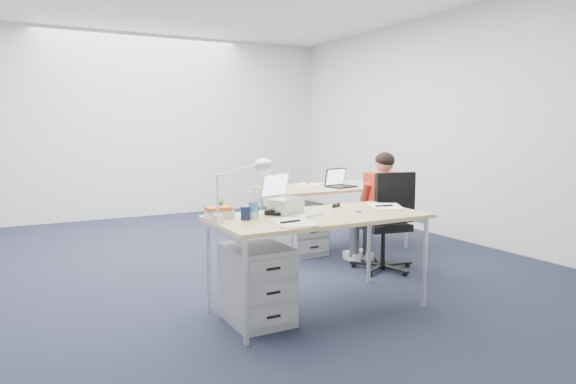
{
  "coord_description": "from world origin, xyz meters",
  "views": [
    {
      "loc": [
        -1.83,
        -4.56,
        1.38
      ],
      "look_at": [
        0.17,
        -0.86,
        0.85
      ],
      "focal_mm": 32.0,
      "sensor_mm": 36.0,
      "label": 1
    }
  ],
  "objects": [
    {
      "name": "desk_near",
      "position": [
        0.17,
        -1.34,
        0.68
      ],
      "size": [
        1.6,
        0.8,
        0.73
      ],
      "color": "tan",
      "rests_on": "ground"
    },
    {
      "name": "seated_person",
      "position": [
        1.31,
        -0.57,
        0.57
      ],
      "size": [
        0.36,
        0.62,
        1.14
      ],
      "rotation": [
        0.0,
        0.0,
        -0.03
      ],
      "color": "red",
      "rests_on": "ground"
    },
    {
      "name": "water_bottle",
      "position": [
        -0.33,
        -1.25,
        0.84
      ],
      "size": [
        0.07,
        0.07,
        0.23
      ],
      "primitive_type": "cylinder",
      "rotation": [
        0.0,
        0.0,
        0.01
      ],
      "color": "silver",
      "rests_on": "desk_near"
    },
    {
      "name": "sunglasses",
      "position": [
        0.49,
        -1.1,
        0.74
      ],
      "size": [
        0.12,
        0.08,
        0.02
      ],
      "primitive_type": null,
      "rotation": [
        0.0,
        0.0,
        0.36
      ],
      "color": "black",
      "rests_on": "desk_near"
    },
    {
      "name": "silver_laptop",
      "position": [
        -0.01,
        -1.17,
        0.88
      ],
      "size": [
        0.34,
        0.3,
        0.3
      ],
      "primitive_type": null,
      "rotation": [
        0.0,
        0.0,
        0.33
      ],
      "color": "silver",
      "rests_on": "desk_near"
    },
    {
      "name": "drawer_pedestal_near",
      "position": [
        -0.34,
        -1.35,
        0.28
      ],
      "size": [
        0.4,
        0.5,
        0.55
      ],
      "primitive_type": "cube",
      "color": "#929397",
      "rests_on": "ground"
    },
    {
      "name": "wireless_keyboard",
      "position": [
        0.08,
        -1.33,
        0.74
      ],
      "size": [
        0.27,
        0.19,
        0.01
      ],
      "primitive_type": "cube",
      "rotation": [
        0.0,
        0.0,
        0.37
      ],
      "color": "white",
      "rests_on": "desk_near"
    },
    {
      "name": "computer_mouse",
      "position": [
        0.51,
        -1.37,
        0.74
      ],
      "size": [
        0.06,
        0.09,
        0.03
      ],
      "primitive_type": "ellipsoid",
      "rotation": [
        0.0,
        0.0,
        0.06
      ],
      "color": "white",
      "rests_on": "desk_near"
    },
    {
      "name": "drawer_pedestal_far",
      "position": [
        0.95,
        0.25,
        0.28
      ],
      "size": [
        0.4,
        0.5,
        0.55
      ],
      "primitive_type": "cube",
      "color": "#929397",
      "rests_on": "ground"
    },
    {
      "name": "headphones",
      "position": [
        -0.07,
        -1.16,
        0.75
      ],
      "size": [
        0.25,
        0.2,
        0.04
      ],
      "primitive_type": null,
      "rotation": [
        0.0,
        0.0,
        0.02
      ],
      "color": "black",
      "rests_on": "desk_near"
    },
    {
      "name": "bear_figurine",
      "position": [
        -0.49,
        -1.04,
        0.8
      ],
      "size": [
        0.08,
        0.06,
        0.13
      ],
      "primitive_type": null,
      "rotation": [
        0.0,
        0.0,
        0.18
      ],
      "color": "#277E21",
      "rests_on": "desk_near"
    },
    {
      "name": "floor",
      "position": [
        0.0,
        0.0,
        0.0
      ],
      "size": [
        7.0,
        7.0,
        0.0
      ],
      "primitive_type": "plane",
      "color": "black",
      "rests_on": "ground"
    },
    {
      "name": "room",
      "position": [
        0.0,
        0.0,
        1.71
      ],
      "size": [
        6.02,
        7.02,
        2.8
      ],
      "color": "silver",
      "rests_on": "ground"
    },
    {
      "name": "book_stack",
      "position": [
        -0.54,
        -1.12,
        0.77
      ],
      "size": [
        0.23,
        0.2,
        0.08
      ],
      "primitive_type": "cube",
      "rotation": [
        0.0,
        0.0,
        0.42
      ],
      "color": "silver",
      "rests_on": "desk_near"
    },
    {
      "name": "desk_far",
      "position": [
        1.35,
        0.21,
        0.68
      ],
      "size": [
        1.6,
        0.8,
        0.73
      ],
      "color": "tan",
      "rests_on": "ground"
    },
    {
      "name": "dark_laptop",
      "position": [
        1.34,
        0.06,
        0.84
      ],
      "size": [
        0.35,
        0.34,
        0.22
      ],
      "primitive_type": null,
      "rotation": [
        0.0,
        0.0,
        0.21
      ],
      "color": "black",
      "rests_on": "desk_far"
    },
    {
      "name": "papers_left",
      "position": [
        -0.17,
        -1.56,
        0.74
      ],
      "size": [
        0.3,
        0.38,
        0.01
      ],
      "primitive_type": "cube",
      "rotation": [
        0.0,
        0.0,
        -0.21
      ],
      "color": "#EEED8A",
      "rests_on": "desk_near"
    },
    {
      "name": "far_papers",
      "position": [
        1.15,
        0.45,
        0.73
      ],
      "size": [
        0.31,
        0.35,
        0.01
      ],
      "primitive_type": "cube",
      "rotation": [
        0.0,
        0.0,
        0.5
      ],
      "color": "white",
      "rests_on": "desk_far"
    },
    {
      "name": "office_chair",
      "position": [
        1.3,
        -0.74,
        0.27
      ],
      "size": [
        0.71,
        0.71,
        0.97
      ],
      "rotation": [
        0.0,
        0.0,
        -0.17
      ],
      "color": "black",
      "rests_on": "ground"
    },
    {
      "name": "papers_right",
      "position": [
        0.85,
        -1.3,
        0.74
      ],
      "size": [
        0.35,
        0.4,
        0.01
      ],
      "primitive_type": "cube",
      "rotation": [
        0.0,
        0.0,
        -0.45
      ],
      "color": "#EEED8A",
      "rests_on": "desk_near"
    },
    {
      "name": "cordless_phone",
      "position": [
        -0.28,
        -1.19,
        0.8
      ],
      "size": [
        0.04,
        0.03,
        0.13
      ],
      "primitive_type": "cube",
      "rotation": [
        0.0,
        0.0,
        -0.11
      ],
      "color": "black",
      "rests_on": "desk_near"
    },
    {
      "name": "far_cup",
      "position": [
        2.1,
        0.36,
        0.79
      ],
      "size": [
        0.08,
        0.08,
        0.11
      ],
      "primitive_type": "cylinder",
      "rotation": [
        0.0,
        0.0,
        -0.01
      ],
      "color": "white",
      "rests_on": "desk_far"
    },
    {
      "name": "can_koozie",
      "position": [
        -0.4,
        -1.28,
        0.78
      ],
      "size": [
        0.08,
        0.08,
        0.11
      ],
      "primitive_type": "cylinder",
      "rotation": [
        0.0,
        0.0,
        0.26
      ],
      "color": "#13183C",
      "rests_on": "desk_near"
    },
    {
      "name": "desk_lamp",
      "position": [
        -0.47,
        -1.29,
        0.96
      ],
      "size": [
        0.42,
        0.28,
        0.45
      ],
      "primitive_type": null,
      "rotation": [
        0.0,
        0.0,
        -0.37
      ],
      "color": "silver",
      "rests_on": "desk_near"
    }
  ]
}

